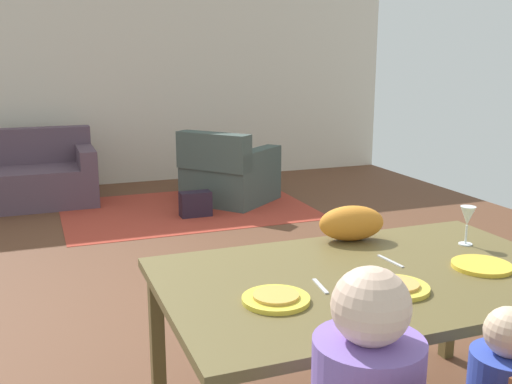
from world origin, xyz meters
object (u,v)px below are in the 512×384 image
(plate_near_man, at_px, (276,299))
(plate_near_child, at_px, (397,288))
(couch, at_px, (1,180))
(cat, at_px, (351,223))
(dining_table, at_px, (371,289))
(plate_near_woman, at_px, (482,266))
(armchair, at_px, (228,174))
(wine_glass, at_px, (467,218))
(handbag, at_px, (195,204))

(plate_near_man, height_order, plate_near_child, same)
(couch, bearing_deg, cat, -68.76)
(dining_table, distance_m, plate_near_woman, 0.49)
(plate_near_man, bearing_deg, armchair, 74.14)
(wine_glass, bearing_deg, dining_table, -163.83)
(dining_table, relative_size, plate_near_man, 6.90)
(plate_near_man, xyz_separation_m, handbag, (0.74, 3.94, -0.64))
(plate_near_woman, bearing_deg, dining_table, 168.09)
(wine_glass, distance_m, handbag, 3.73)
(armchair, bearing_deg, wine_glass, -92.17)
(plate_near_child, height_order, handbag, plate_near_child)
(cat, relative_size, armchair, 0.27)
(wine_glass, relative_size, armchair, 0.15)
(couch, bearing_deg, wine_glass, -65.01)
(armchair, bearing_deg, dining_table, -100.27)
(plate_near_child, bearing_deg, handbag, 86.16)
(wine_glass, height_order, armchair, wine_glass)
(plate_near_woman, height_order, handbag, plate_near_woman)
(wine_glass, bearing_deg, plate_near_child, -149.89)
(wine_glass, relative_size, cat, 0.58)
(plate_near_man, distance_m, handbag, 4.06)
(dining_table, relative_size, cat, 5.39)
(plate_near_man, xyz_separation_m, armchair, (1.25, 4.40, -0.45))
(plate_near_child, relative_size, couch, 0.13)
(wine_glass, bearing_deg, plate_near_woman, -117.63)
(plate_near_man, relative_size, plate_near_woman, 1.00)
(cat, height_order, armchair, cat)
(plate_near_child, xyz_separation_m, armchair, (0.78, 4.46, -0.45))
(handbag, bearing_deg, plate_near_woman, -86.99)
(plate_near_child, height_order, armchair, armchair)
(cat, distance_m, handbag, 3.46)
(couch, bearing_deg, dining_table, -72.02)
(cat, xyz_separation_m, armchair, (0.63, 3.85, -0.53))
(plate_near_man, relative_size, plate_near_child, 1.00)
(plate_near_woman, bearing_deg, plate_near_man, -178.79)
(wine_glass, distance_m, cat, 0.54)
(dining_table, xyz_separation_m, armchair, (0.78, 4.28, -0.37))
(wine_glass, relative_size, couch, 0.09)
(armchair, bearing_deg, couch, 163.84)
(plate_near_man, relative_size, armchair, 0.21)
(couch, relative_size, handbag, 6.23)
(plate_near_woman, relative_size, wine_glass, 1.34)
(plate_near_woman, relative_size, couch, 0.13)
(plate_near_child, bearing_deg, couch, 107.39)
(plate_near_woman, xyz_separation_m, armchair, (0.30, 4.38, -0.45))
(plate_near_man, bearing_deg, handbag, 79.32)
(plate_near_child, bearing_deg, plate_near_man, 172.79)
(plate_near_man, distance_m, plate_near_woman, 0.95)
(plate_near_man, relative_size, handbag, 0.78)
(couch, bearing_deg, armchair, -16.16)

